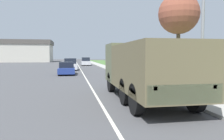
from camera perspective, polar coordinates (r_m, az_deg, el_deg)
name	(u,v)px	position (r m, az deg, el deg)	size (l,w,h in m)	color
ground_plane	(79,68)	(38.40, -8.49, 0.63)	(180.00, 180.00, 0.00)	#4C4C4F
lane_centre_stripe	(79,68)	(38.40, -8.49, 0.63)	(0.12, 120.00, 0.00)	silver
sidewalk_right	(105,67)	(38.80, -1.84, 0.79)	(1.80, 120.00, 0.12)	#ADAAA3
grass_strip_right	(129,67)	(39.68, 4.46, 0.78)	(7.00, 120.00, 0.02)	#4C7538
military_truck	(144,67)	(10.38, 8.47, 0.80)	(2.57, 7.63, 2.78)	#606647
car_nearest_ahead	(67,69)	(24.62, -11.76, 0.31)	(1.75, 4.07, 1.39)	navy
car_second_ahead	(70,65)	(31.99, -10.80, 1.32)	(1.87, 4.21, 1.69)	silver
car_third_ahead	(86,62)	(46.59, -6.88, 2.13)	(1.83, 4.59, 1.70)	silver
tree_mid_right	(179,14)	(22.02, 17.03, 13.79)	(3.81, 3.81, 7.91)	brown
utility_box	(209,87)	(13.19, 23.99, -4.06)	(0.55, 0.45, 0.70)	#3D7042
building_distant	(23,51)	(77.89, -22.26, 4.60)	(18.94, 13.03, 7.02)	beige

